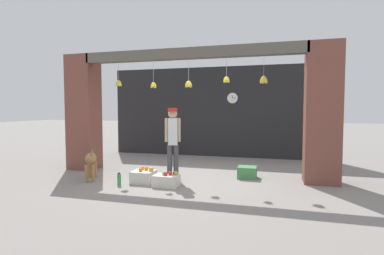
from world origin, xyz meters
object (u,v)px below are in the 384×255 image
(dog, at_px, (91,160))
(wall_clock, at_px, (232,98))
(fruit_crate_oranges, at_px, (144,176))
(shopkeeper, at_px, (173,138))
(fruit_crate_apples, at_px, (167,180))
(produce_box_green, at_px, (247,172))
(water_bottle, at_px, (119,179))

(dog, bearing_deg, wall_clock, 120.72)
(fruit_crate_oranges, bearing_deg, shopkeeper, 35.48)
(shopkeeper, relative_size, fruit_crate_apples, 3.14)
(dog, xyz_separation_m, produce_box_green, (3.28, 1.13, -0.31))
(fruit_crate_apples, relative_size, water_bottle, 1.90)
(dog, height_order, shopkeeper, shopkeeper)
(fruit_crate_oranges, height_order, produce_box_green, fruit_crate_oranges)
(fruit_crate_oranges, xyz_separation_m, water_bottle, (-0.38, -0.36, -0.01))
(water_bottle, bearing_deg, produce_box_green, 29.15)
(shopkeeper, xyz_separation_m, fruit_crate_apples, (0.06, -0.54, -0.80))
(shopkeeper, bearing_deg, water_bottle, 17.67)
(produce_box_green, bearing_deg, dog, -160.94)
(produce_box_green, distance_m, wall_clock, 3.44)
(shopkeeper, bearing_deg, produce_box_green, -178.93)
(water_bottle, bearing_deg, fruit_crate_apples, 11.14)
(shopkeeper, xyz_separation_m, water_bottle, (-0.90, -0.73, -0.80))
(produce_box_green, xyz_separation_m, wall_clock, (-0.74, 2.85, 1.78))
(dog, bearing_deg, shopkeeper, 79.19)
(produce_box_green, xyz_separation_m, water_bottle, (-2.46, -1.37, -0.01))
(fruit_crate_oranges, bearing_deg, produce_box_green, 26.00)
(fruit_crate_apples, height_order, wall_clock, wall_clock)
(fruit_crate_oranges, height_order, water_bottle, fruit_crate_oranges)
(dog, height_order, water_bottle, dog)
(dog, bearing_deg, fruit_crate_apples, 61.66)
(water_bottle, distance_m, wall_clock, 4.89)
(dog, distance_m, water_bottle, 0.91)
(shopkeeper, relative_size, fruit_crate_oranges, 3.49)
(water_bottle, xyz_separation_m, wall_clock, (1.71, 4.22, 1.79))
(fruit_crate_apples, distance_m, wall_clock, 4.47)
(fruit_crate_apples, bearing_deg, produce_box_green, 38.29)
(dog, xyz_separation_m, fruit_crate_apples, (1.78, -0.05, -0.31))
(fruit_crate_apples, xyz_separation_m, produce_box_green, (1.50, 1.18, 0.00))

